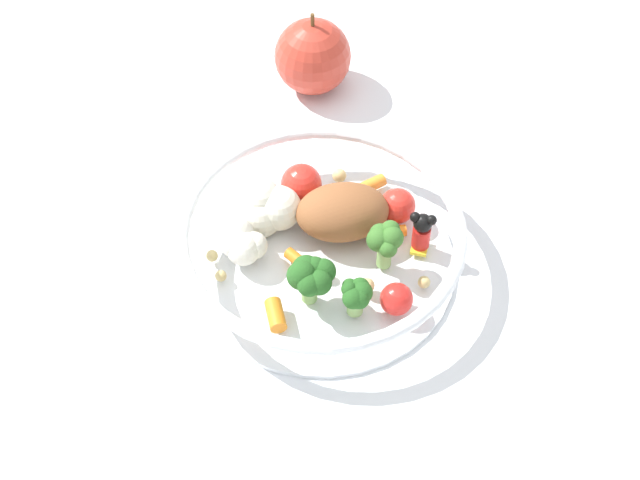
# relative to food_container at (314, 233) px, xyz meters

# --- Properties ---
(ground_plane) EXTENTS (2.40, 2.40, 0.00)m
(ground_plane) POSITION_rel_food_container_xyz_m (-0.01, -0.01, -0.03)
(ground_plane) COLOR white
(food_container) EXTENTS (0.22, 0.22, 0.05)m
(food_container) POSITION_rel_food_container_xyz_m (0.00, 0.00, 0.00)
(food_container) COLOR white
(food_container) RESTS_ON ground_plane
(loose_apple) EXTENTS (0.07, 0.07, 0.08)m
(loose_apple) POSITION_rel_food_container_xyz_m (0.17, 0.10, 0.01)
(loose_apple) COLOR #BC3828
(loose_apple) RESTS_ON ground_plane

